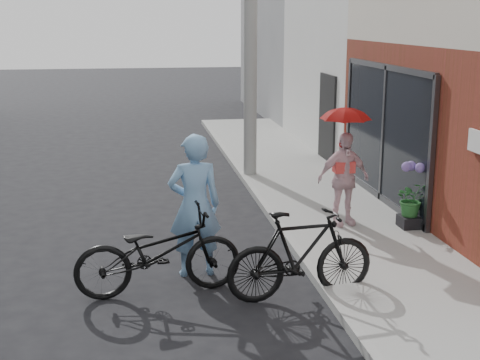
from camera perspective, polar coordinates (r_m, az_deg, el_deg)
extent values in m
plane|color=black|center=(8.83, 0.66, -9.22)|extent=(80.00, 80.00, 0.00)
cube|color=#989993|center=(11.14, 9.59, -4.18)|extent=(2.20, 24.00, 0.12)
cube|color=#9E9E99|center=(10.83, 3.75, -4.53)|extent=(0.12, 24.00, 0.12)
cube|color=black|center=(12.56, 12.23, 3.85)|extent=(0.06, 3.80, 2.40)
cube|color=white|center=(9.54, 19.55, 3.12)|extent=(0.04, 0.40, 0.30)
cube|color=silver|center=(19.07, 18.06, 13.21)|extent=(8.00, 6.00, 7.00)
cube|color=gray|center=(25.51, 10.76, 13.59)|extent=(8.00, 8.00, 7.00)
cylinder|color=#9E9E99|center=(14.24, 0.91, 13.93)|extent=(0.28, 0.28, 7.00)
imported|color=#79AAD7|center=(9.00, -3.89, -2.19)|extent=(0.73, 0.50, 1.96)
imported|color=black|center=(8.54, -6.99, -6.14)|extent=(2.18, 0.95, 1.11)
imported|color=black|center=(8.38, 5.21, -6.35)|extent=(1.96, 0.75, 1.15)
imported|color=silver|center=(10.99, 8.81, 0.09)|extent=(0.95, 0.51, 1.54)
imported|color=red|center=(10.78, 9.02, 5.83)|extent=(0.78, 0.78, 0.68)
cube|color=black|center=(11.22, 14.33, -3.45)|extent=(0.36, 0.36, 0.19)
imported|color=#28652C|center=(11.12, 14.44, -1.56)|extent=(0.52, 0.45, 0.58)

